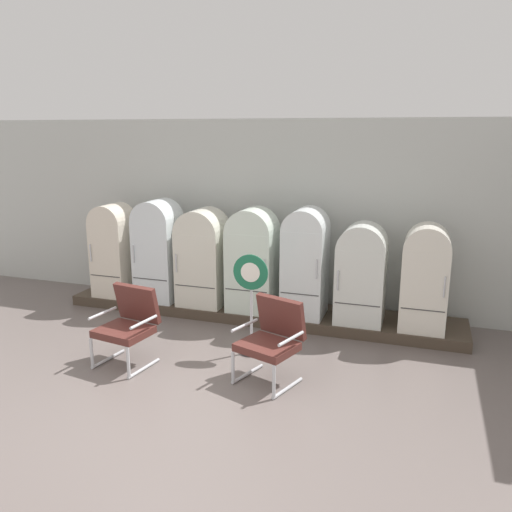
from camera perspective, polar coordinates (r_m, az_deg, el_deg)
The scene contains 13 objects.
ground at distance 5.66m, azimuth -9.87°, elevation -17.02°, with size 12.00×10.00×0.05m, color #6A5E5B.
back_wall at distance 8.36m, azimuth 1.56°, elevation 4.65°, with size 11.76×0.12×3.03m.
display_plinth at distance 8.14m, azimuth 0.19°, elevation -6.15°, with size 6.21×0.95×0.16m, color #45382C.
refrigerator_0 at distance 8.82m, azimuth -15.47°, elevation 0.96°, with size 0.59×0.61×1.53m.
refrigerator_1 at distance 8.40m, azimuth -10.75°, elevation 0.96°, with size 0.65×0.65×1.63m.
refrigerator_2 at distance 8.09m, azimuth -5.90°, elevation 0.15°, with size 0.71×0.67×1.52m.
refrigerator_3 at distance 7.76m, azimuth -0.40°, elevation -0.11°, with size 0.70×0.62×1.57m.
refrigerator_4 at distance 7.56m, azimuth 5.47°, elevation -0.34°, with size 0.60×0.67×1.61m.
refrigerator_5 at distance 7.44m, azimuth 11.58°, elevation -1.62°, with size 0.67×0.64×1.43m.
refrigerator_6 at distance 7.40m, azimuth 18.22°, elevation -1.96°, with size 0.61×0.65×1.46m.
armchair_left at distance 6.62m, azimuth -13.92°, elevation -7.08°, with size 0.76×0.73×0.98m.
armchair_right at distance 6.00m, azimuth 1.81°, elevation -8.88°, with size 0.81×0.81×0.98m.
sign_stand at distance 6.66m, azimuth -0.56°, elevation -5.57°, with size 0.46×0.32×1.33m.
Camera 1 is at (2.39, -4.24, 2.85)m, focal length 36.14 mm.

